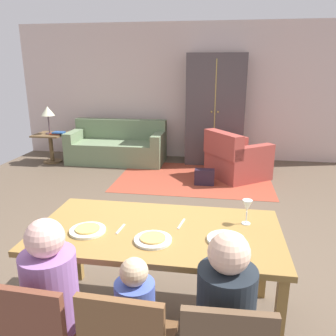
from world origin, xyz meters
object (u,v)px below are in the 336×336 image
(side_table, at_px, (51,144))
(book_upper, at_px, (59,133))
(plate_near_child, at_px, (153,240))
(armoire, at_px, (215,110))
(person_man, at_px, (57,312))
(handbag, at_px, (204,177))
(person_woman, at_px, (224,331))
(plate_near_man, at_px, (88,231))
(person_child, at_px, (138,334))
(book_lower, at_px, (56,134))
(dining_table, at_px, (158,238))
(couch, at_px, (118,147))
(table_lamp, at_px, (48,112))
(wine_glass, at_px, (247,207))
(armchair, at_px, (236,160))
(plate_near_woman, at_px, (226,239))

(side_table, xyz_separation_m, book_upper, (0.22, -0.05, 0.24))
(plate_near_child, distance_m, armoire, 4.75)
(side_table, bearing_deg, plate_near_child, -55.29)
(person_man, relative_size, handbag, 3.47)
(plate_near_child, xyz_separation_m, person_woman, (0.47, -0.46, -0.26))
(plate_near_man, relative_size, side_table, 0.43)
(armoire, bearing_deg, person_child, -93.12)
(person_man, bearing_deg, person_woman, 0.00)
(book_lower, bearing_deg, dining_table, -55.39)
(plate_near_man, height_order, person_woman, person_woman)
(handbag, bearing_deg, dining_table, -93.27)
(person_woman, xyz_separation_m, armoire, (-0.19, 5.19, 0.54))
(couch, relative_size, table_lamp, 3.51)
(book_lower, relative_size, handbag, 0.69)
(wine_glass, distance_m, book_upper, 5.09)
(armchair, relative_size, book_upper, 5.44)
(dining_table, xyz_separation_m, armoire, (0.28, 4.56, 0.36))
(plate_near_child, distance_m, table_lamp, 5.16)
(wine_glass, xyz_separation_m, person_child, (-0.62, -0.82, -0.46))
(plate_near_child, height_order, armchair, armchair)
(person_woman, xyz_separation_m, side_table, (-3.41, 4.69, -0.14))
(person_child, relative_size, couch, 0.49)
(person_woman, relative_size, table_lamp, 2.05)
(side_table, bearing_deg, table_lamp, 135.00)
(book_lower, bearing_deg, handbag, -16.45)
(side_table, relative_size, book_lower, 2.64)
(handbag, bearing_deg, armchair, 42.72)
(plate_near_man, bearing_deg, couch, 104.66)
(person_man, xyz_separation_m, person_child, (0.48, -0.01, -0.08))
(book_upper, bearing_deg, wine_glass, -48.86)
(armoire, height_order, book_upper, armoire)
(wine_glass, relative_size, side_table, 0.32)
(person_man, xyz_separation_m, armchair, (1.16, 4.26, -0.19))
(couch, bearing_deg, table_lamp, -168.74)
(person_man, bearing_deg, plate_near_woman, 29.46)
(plate_near_woman, height_order, side_table, plate_near_woman)
(wine_glass, height_order, person_woman, person_woman)
(plate_near_woman, bearing_deg, dining_table, 168.14)
(armchair, bearing_deg, person_man, -105.25)
(plate_near_man, relative_size, armoire, 0.12)
(plate_near_woman, distance_m, person_child, 0.80)
(person_man, bearing_deg, book_lower, 116.31)
(plate_near_child, distance_m, couch, 4.81)
(person_man, distance_m, side_table, 5.30)
(plate_near_woman, bearing_deg, armchair, 86.76)
(person_woman, relative_size, couch, 0.59)
(plate_near_child, bearing_deg, plate_near_man, 172.82)
(plate_near_woman, xyz_separation_m, side_table, (-3.41, 4.16, -0.39))
(plate_near_man, bearing_deg, armchair, 72.74)
(plate_near_woman, bearing_deg, handbag, 95.18)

